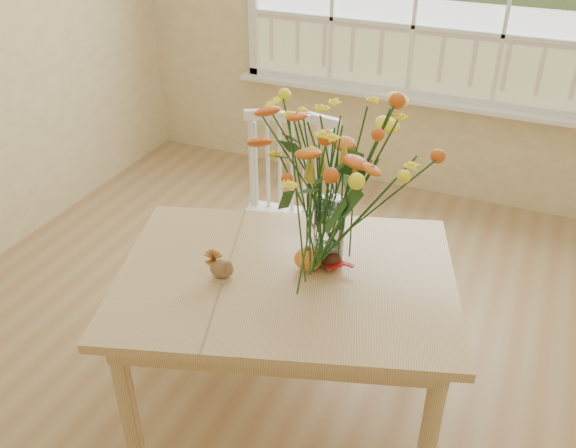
% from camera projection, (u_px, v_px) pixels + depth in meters
% --- Properties ---
extents(floor, '(4.00, 4.50, 0.01)m').
position_uv_depth(floor, '(268.00, 402.00, 2.74)').
color(floor, '#A57C50').
rests_on(floor, ground).
extents(dining_table, '(1.53, 1.29, 0.70)m').
position_uv_depth(dining_table, '(286.00, 293.00, 2.43)').
color(dining_table, tan).
rests_on(dining_table, floor).
extents(windsor_chair, '(0.53, 0.51, 1.02)m').
position_uv_depth(windsor_chair, '(287.00, 209.00, 3.07)').
color(windsor_chair, white).
rests_on(windsor_chair, floor).
extents(flower_vase, '(0.58, 0.58, 0.68)m').
position_uv_depth(flower_vase, '(332.00, 169.00, 2.24)').
color(flower_vase, white).
rests_on(flower_vase, dining_table).
extents(pumpkin, '(0.11, 0.11, 0.09)m').
position_uv_depth(pumpkin, '(308.00, 260.00, 2.39)').
color(pumpkin, orange).
rests_on(pumpkin, dining_table).
extents(turkey_figurine, '(0.11, 0.09, 0.12)m').
position_uv_depth(turkey_figurine, '(222.00, 269.00, 2.33)').
color(turkey_figurine, '#CCB78C').
rests_on(turkey_figurine, dining_table).
extents(dark_gourd, '(0.13, 0.08, 0.07)m').
position_uv_depth(dark_gourd, '(331.00, 260.00, 2.40)').
color(dark_gourd, '#38160F').
rests_on(dark_gourd, dining_table).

